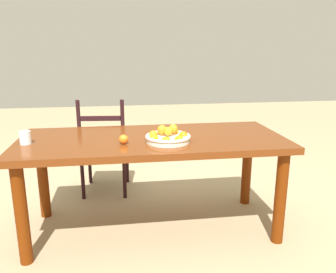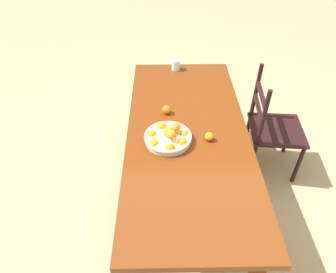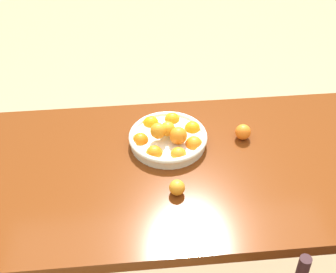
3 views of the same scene
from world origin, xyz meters
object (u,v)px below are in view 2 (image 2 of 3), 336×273
at_px(fruit_bowl, 169,137).
at_px(orange_loose_0, 167,110).
at_px(dining_table, 187,142).
at_px(orange_loose_1, 209,137).
at_px(drinking_glass, 176,65).
at_px(chair_near_window, 272,129).

height_order(fruit_bowl, orange_loose_0, fruit_bowl).
distance_m(dining_table, fruit_bowl, 0.22).
height_order(orange_loose_1, drinking_glass, drinking_glass).
bearing_deg(orange_loose_0, dining_table, 34.16).
relative_size(chair_near_window, fruit_bowl, 2.94).
xyz_separation_m(orange_loose_0, orange_loose_1, (0.31, 0.29, -0.00)).
height_order(chair_near_window, drinking_glass, chair_near_window).
distance_m(orange_loose_1, drinking_glass, 1.02).
bearing_deg(dining_table, chair_near_window, 117.05).
distance_m(dining_table, drinking_glass, 0.92).
relative_size(fruit_bowl, drinking_glass, 3.49).
bearing_deg(drinking_glass, chair_near_window, 58.86).
bearing_deg(dining_table, fruit_bowl, -54.65).
bearing_deg(orange_loose_0, drinking_glass, 172.14).
bearing_deg(chair_near_window, orange_loose_0, 106.19).
height_order(orange_loose_0, drinking_glass, drinking_glass).
distance_m(chair_near_window, orange_loose_1, 0.88).
bearing_deg(fruit_bowl, chair_near_window, 118.39).
bearing_deg(orange_loose_1, chair_near_window, 127.59).
height_order(dining_table, orange_loose_1, orange_loose_1).
bearing_deg(orange_loose_0, fruit_bowl, 1.72).
distance_m(orange_loose_0, drinking_glass, 0.69).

